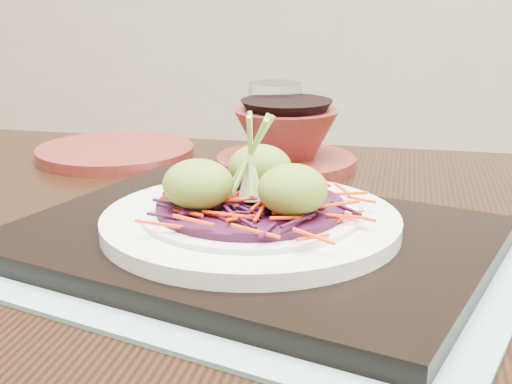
% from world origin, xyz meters
% --- Properties ---
extents(dining_table, '(1.10, 0.74, 0.68)m').
position_xyz_m(dining_table, '(-0.02, -0.08, 0.59)').
color(dining_table, black).
rests_on(dining_table, ground).
extents(placemat, '(0.49, 0.43, 0.00)m').
position_xyz_m(placemat, '(-0.02, -0.11, 0.69)').
color(placemat, '#799C95').
rests_on(placemat, dining_table).
extents(serving_tray, '(0.42, 0.36, 0.02)m').
position_xyz_m(serving_tray, '(-0.02, -0.11, 0.70)').
color(serving_tray, black).
rests_on(serving_tray, placemat).
extents(white_plate, '(0.23, 0.23, 0.02)m').
position_xyz_m(white_plate, '(-0.02, -0.11, 0.71)').
color(white_plate, silver).
rests_on(white_plate, serving_tray).
extents(cabbage_bed, '(0.15, 0.15, 0.01)m').
position_xyz_m(cabbage_bed, '(-0.02, -0.11, 0.72)').
color(cabbage_bed, '#350A22').
rests_on(cabbage_bed, white_plate).
extents(carrot_julienne, '(0.18, 0.18, 0.01)m').
position_xyz_m(carrot_julienne, '(-0.02, -0.11, 0.73)').
color(carrot_julienne, red).
rests_on(carrot_julienne, cabbage_bed).
extents(guacamole_scoops, '(0.13, 0.11, 0.04)m').
position_xyz_m(guacamole_scoops, '(-0.02, -0.11, 0.74)').
color(guacamole_scoops, olive).
rests_on(guacamole_scoops, cabbage_bed).
extents(scallion_garnish, '(0.05, 0.05, 0.08)m').
position_xyz_m(scallion_garnish, '(-0.02, -0.11, 0.76)').
color(scallion_garnish, '#7CB448').
rests_on(scallion_garnish, cabbage_bed).
extents(terracotta_side_plate, '(0.23, 0.23, 0.01)m').
position_xyz_m(terracotta_side_plate, '(-0.24, 0.16, 0.69)').
color(terracotta_side_plate, '#5B1B15').
rests_on(terracotta_side_plate, dining_table).
extents(water_glass, '(0.08, 0.08, 0.09)m').
position_xyz_m(water_glass, '(-0.05, 0.20, 0.73)').
color(water_glass, white).
rests_on(water_glass, dining_table).
extents(terracotta_bowl_set, '(0.20, 0.20, 0.07)m').
position_xyz_m(terracotta_bowl_set, '(-0.03, 0.16, 0.71)').
color(terracotta_bowl_set, '#5B1B15').
rests_on(terracotta_bowl_set, dining_table).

